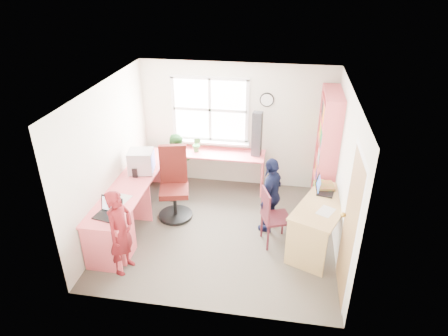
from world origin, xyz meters
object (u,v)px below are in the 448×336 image
Objects in this scene: right_desk at (323,215)px; person_green at (179,166)px; wooden_chair at (272,215)px; bookshelf at (326,153)px; swivel_chair at (174,187)px; laptop_right at (323,188)px; l_desk at (137,210)px; laptop_left at (109,211)px; cd_tower at (257,134)px; crt_monitor at (141,162)px; potted_plant at (197,144)px; person_navy at (271,195)px; person_red at (120,232)px.

person_green is (-2.54, 1.14, 0.05)m from right_desk.
wooden_chair is 0.77× the size of person_green.
wooden_chair is at bearing -121.83° from bookshelf.
swivel_chair reaches higher than laptop_right.
l_desk is 7.28× the size of laptop_left.
crt_monitor is at bearing -143.53° from cd_tower.
cd_tower reaches higher than person_green.
l_desk is 2.13m from wooden_chair.
l_desk is 3.49× the size of cd_tower.
potted_plant reaches higher than laptop_left.
person_navy is (2.22, -0.22, -0.31)m from crt_monitor.
right_desk is 1.19× the size of swivel_chair.
cd_tower reaches higher than wooden_chair.
swivel_chair reaches higher than crt_monitor.
wooden_chair is 2.26m from person_red.
swivel_chair is 1.10m from potted_plant.
cd_tower is (-0.40, 1.59, 0.66)m from wooden_chair.
person_navy is at bearing -15.36° from crt_monitor.
bookshelf reaches higher than crt_monitor.
crt_monitor is 2.25m from person_navy.
person_red is at bearing -38.90° from person_navy.
cd_tower is (-1.15, 1.55, 0.60)m from right_desk.
person_red is (0.25, -0.24, -0.16)m from laptop_left.
laptop_left is 0.38m from person_red.
right_desk is at bearing -33.63° from potted_plant.
l_desk is at bearing -109.70° from potted_plant.
cd_tower is (-1.14, 1.21, 0.33)m from laptop_right.
crt_monitor reaches higher than laptop_left.
cd_tower reaches higher than swivel_chair.
potted_plant is (0.77, 2.27, 0.10)m from laptop_left.
bookshelf is 0.98m from laptop_right.
laptop_left is at bearing -105.82° from l_desk.
bookshelf is 1.36m from person_navy.
laptop_left reaches higher than l_desk.
bookshelf is 1.63× the size of person_red.
laptop_right is (-0.01, 0.34, 0.27)m from right_desk.
person_green is (0.34, 1.31, 0.17)m from l_desk.
right_desk is 1.37m from bookshelf.
person_navy is at bearing 13.70° from l_desk.
person_green is at bearing 83.78° from swivel_chair.
laptop_left is 2.50m from person_navy.
potted_plant is (-1.52, 1.56, 0.39)m from wooden_chair.
swivel_chair is (0.43, 0.66, 0.09)m from l_desk.
swivel_chair is 2.46m from laptop_right.
person_red is at bearing -33.13° from laptop_left.
person_red is at bearing -84.51° from l_desk.
person_navy is (0.35, -1.21, -0.53)m from cd_tower.
swivel_chair is 3.25× the size of laptop_right.
person_navy reaches higher than swivel_chair.
bookshelf reaches higher than cd_tower.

